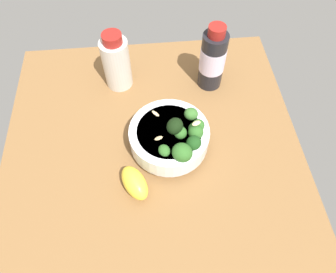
{
  "coord_description": "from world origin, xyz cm",
  "views": [
    {
      "loc": [
        0.25,
        -37.78,
        61.0
      ],
      "look_at": [
        3.73,
        -1.16,
        4.0
      ],
      "focal_mm": 33.47,
      "sensor_mm": 36.0,
      "label": 1
    }
  ],
  "objects": [
    {
      "name": "bowl_of_broccoli",
      "position": [
        4.18,
        -1.45,
        4.25
      ],
      "size": [
        17.25,
        17.49,
        10.87
      ],
      "color": "white",
      "rests_on": "ground_plane"
    },
    {
      "name": "ground_plane",
      "position": [
        0.0,
        0.0,
        -2.25
      ],
      "size": [
        67.29,
        67.29,
        4.51
      ],
      "primitive_type": "cube",
      "color": "brown"
    },
    {
      "name": "lemon_wedge",
      "position": [
        -4.24,
        -10.74,
        2.53
      ],
      "size": [
        7.46,
        9.19,
        5.05
      ],
      "primitive_type": "ellipsoid",
      "rotation": [
        0.0,
        0.0,
        2.02
      ],
      "color": "yellow",
      "rests_on": "ground_plane"
    },
    {
      "name": "bottle_short",
      "position": [
        -7.16,
        19.36,
        7.13
      ],
      "size": [
        6.71,
        6.71,
        15.37
      ],
      "color": "beige",
      "rests_on": "ground_plane"
    },
    {
      "name": "bottle_tall",
      "position": [
        15.93,
        17.14,
        8.16
      ],
      "size": [
        6.17,
        6.17,
        17.48
      ],
      "color": "black",
      "rests_on": "ground_plane"
    }
  ]
}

